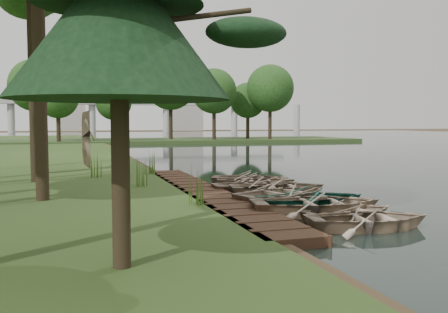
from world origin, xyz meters
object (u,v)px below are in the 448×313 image
object	(u,v)px
rowboat_2	(317,201)
stored_rowboat	(89,163)
boardwalk	(204,194)
rowboat_0	(369,216)
rowboat_1	(351,209)

from	to	relation	value
rowboat_2	stored_rowboat	world-z (taller)	stored_rowboat
boardwalk	rowboat_0	size ratio (longest dim) A/B	4.88
rowboat_0	boardwalk	bearing A→B (deg)	31.61
rowboat_0	rowboat_1	size ratio (longest dim) A/B	1.10
boardwalk	rowboat_2	size ratio (longest dim) A/B	4.00
rowboat_0	rowboat_2	size ratio (longest dim) A/B	0.82
rowboat_0	stored_rowboat	distance (m)	17.66
rowboat_2	rowboat_0	bearing A→B (deg)	-161.55
rowboat_1	rowboat_0	bearing A→B (deg)	161.16
rowboat_0	rowboat_1	world-z (taller)	rowboat_0
boardwalk	rowboat_0	distance (m)	7.12
boardwalk	rowboat_2	bearing A→B (deg)	-61.80
boardwalk	rowboat_1	world-z (taller)	rowboat_1
boardwalk	rowboat_0	bearing A→B (deg)	-67.88
rowboat_1	rowboat_2	distance (m)	1.17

